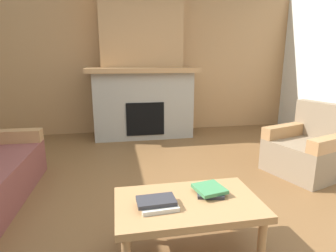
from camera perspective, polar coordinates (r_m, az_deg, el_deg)
name	(u,v)px	position (r m, az deg, el deg)	size (l,w,h in m)	color
ground	(171,206)	(2.79, 0.61, -16.11)	(9.00, 9.00, 0.00)	brown
wall_back_wood_panel	(140,60)	(5.39, -5.78, 13.29)	(6.00, 0.12, 2.70)	#A87A4C
fireplace	(142,71)	(5.02, -5.34, 11.14)	(1.90, 0.82, 2.70)	gray
armchair	(309,150)	(3.83, 26.86, -4.38)	(0.96, 0.96, 0.85)	#847056
coffee_table	(188,208)	(2.02, 4.09, -16.38)	(1.00, 0.60, 0.43)	#A87A4C
book_stack_near_edge	(158,203)	(1.90, -2.15, -15.55)	(0.27, 0.19, 0.06)	beige
book_stack_center	(210,190)	(2.09, 8.54, -12.90)	(0.24, 0.24, 0.05)	#2D2D33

